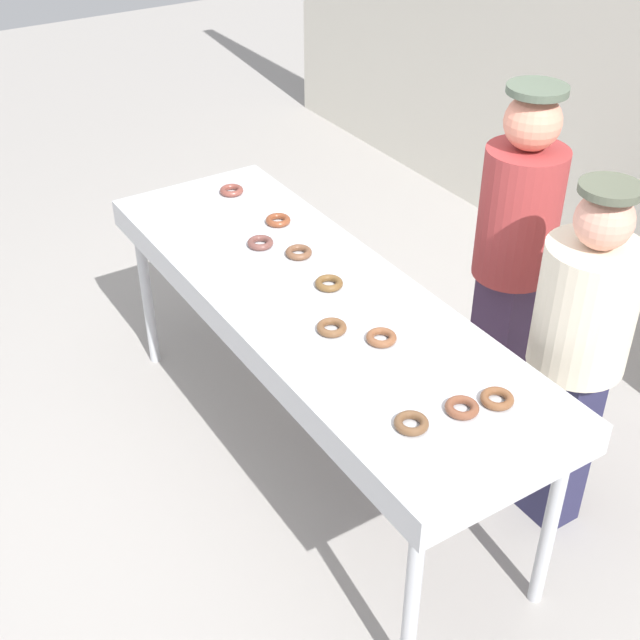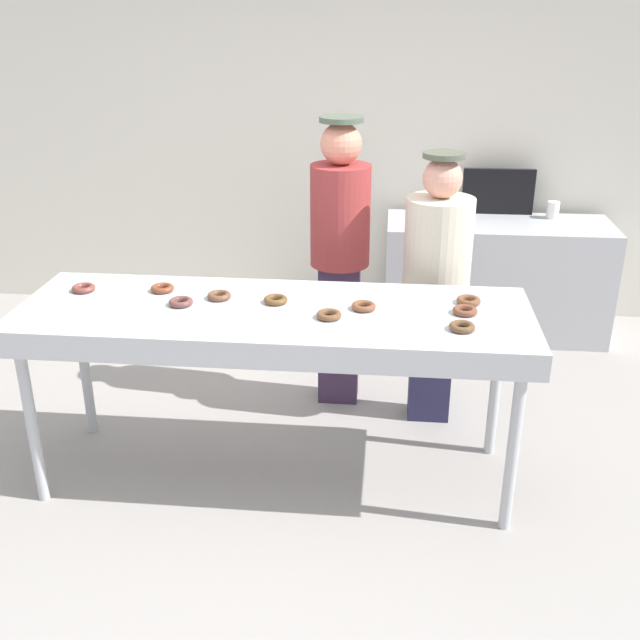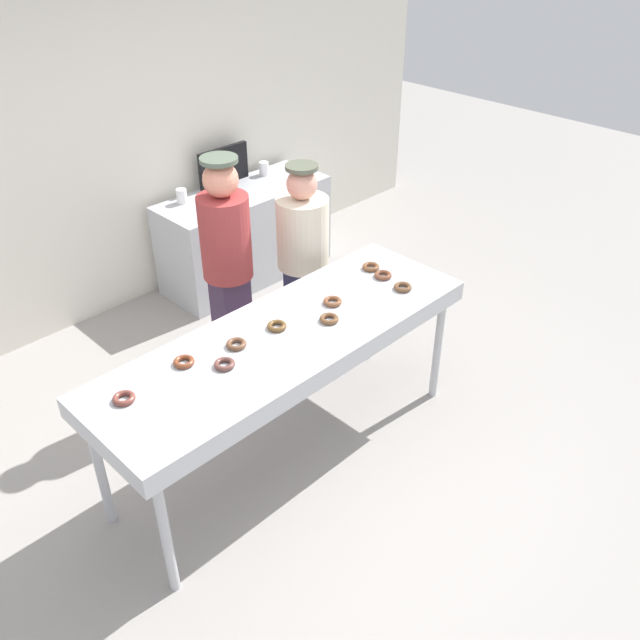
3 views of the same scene
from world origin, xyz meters
name	(u,v)px [view 1 (image 1 of 3)]	position (x,y,z in m)	size (l,w,h in m)	color
ground_plane	(315,459)	(0.00, 0.00, 0.00)	(16.00, 16.00, 0.00)	#9E9993
fryer_conveyor	(314,306)	(0.00, 0.00, 0.88)	(2.48, 0.81, 0.95)	#B7BABF
chocolate_donut_0	(299,252)	(-0.29, 0.10, 0.96)	(0.12, 0.12, 0.03)	brown
chocolate_donut_1	(497,399)	(0.94, 0.16, 0.96)	(0.12, 0.12, 0.03)	brown
chocolate_donut_2	(329,284)	(0.00, 0.07, 0.96)	(0.12, 0.12, 0.03)	brown
chocolate_donut_3	(381,338)	(0.43, 0.03, 0.96)	(0.12, 0.12, 0.03)	brown
chocolate_donut_4	(462,408)	(0.91, 0.02, 0.96)	(0.12, 0.12, 0.03)	brown
chocolate_donut_5	(411,423)	(0.88, -0.17, 0.96)	(0.12, 0.12, 0.03)	brown
chocolate_donut_6	(232,190)	(-1.00, 0.14, 0.96)	(0.12, 0.12, 0.03)	brown
chocolate_donut_7	(278,220)	(-0.60, 0.18, 0.96)	(0.12, 0.12, 0.03)	brown
chocolate_donut_8	(260,243)	(-0.45, 0.00, 0.96)	(0.12, 0.12, 0.03)	brown
chocolate_donut_9	(332,328)	(0.28, -0.09, 0.96)	(0.12, 0.12, 0.03)	brown
worker_baker	(579,342)	(0.81, 0.70, 0.92)	(0.38, 0.38, 1.58)	#242343
worker_assistant	(514,252)	(0.26, 0.86, 1.00)	(0.35, 0.35, 1.73)	#392741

